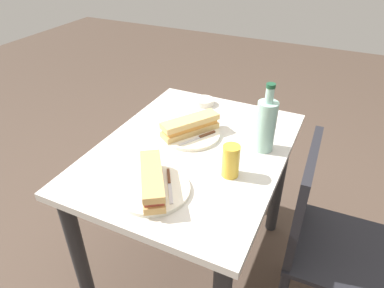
{
  "coord_description": "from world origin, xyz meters",
  "views": [
    {
      "loc": [
        1.05,
        0.5,
        1.5
      ],
      "look_at": [
        0.0,
        0.0,
        0.74
      ],
      "focal_mm": 32.36,
      "sensor_mm": 36.0,
      "label": 1
    }
  ],
  "objects": [
    {
      "name": "ground_plane",
      "position": [
        0.0,
        0.0,
        0.0
      ],
      "size": [
        8.0,
        8.0,
        0.0
      ],
      "primitive_type": "plane",
      "color": "#47382D"
    },
    {
      "name": "olive_bowl",
      "position": [
        -0.38,
        -0.12,
        0.74
      ],
      "size": [
        0.1,
        0.1,
        0.03
      ],
      "primitive_type": "cylinder",
      "color": "silver",
      "rests_on": "dining_table"
    },
    {
      "name": "paper_napkin",
      "position": [
        -0.35,
        0.11,
        0.72
      ],
      "size": [
        0.18,
        0.18,
        0.0
      ],
      "primitive_type": "cube",
      "rotation": [
        0.0,
        0.0,
        0.34
      ],
      "color": "white",
      "rests_on": "dining_table"
    },
    {
      "name": "knife_near",
      "position": [
        0.25,
        0.03,
        0.74
      ],
      "size": [
        0.16,
        0.11,
        0.01
      ],
      "color": "silver",
      "rests_on": "plate_near"
    },
    {
      "name": "water_bottle",
      "position": [
        -0.12,
        0.26,
        0.83
      ],
      "size": [
        0.08,
        0.08,
        0.28
      ],
      "color": "#99C6B7",
      "rests_on": "dining_table"
    },
    {
      "name": "baguette_sandwich_near",
      "position": [
        0.3,
        -0.01,
        0.77
      ],
      "size": [
        0.25,
        0.2,
        0.07
      ],
      "color": "tan",
      "rests_on": "plate_near"
    },
    {
      "name": "plate_near",
      "position": [
        0.3,
        -0.01,
        0.73
      ],
      "size": [
        0.26,
        0.26,
        0.01
      ],
      "primitive_type": "cylinder",
      "color": "silver",
      "rests_on": "dining_table"
    },
    {
      "name": "baguette_sandwich_far",
      "position": [
        -0.09,
        -0.05,
        0.77
      ],
      "size": [
        0.25,
        0.2,
        0.07
      ],
      "color": "tan",
      "rests_on": "plate_far"
    },
    {
      "name": "plate_far",
      "position": [
        -0.09,
        -0.05,
        0.73
      ],
      "size": [
        0.26,
        0.26,
        0.01
      ],
      "primitive_type": "cylinder",
      "color": "silver",
      "rests_on": "dining_table"
    },
    {
      "name": "dining_table",
      "position": [
        0.0,
        0.0,
        0.59
      ],
      "size": [
        0.96,
        0.73,
        0.72
      ],
      "color": "beige",
      "rests_on": "ground"
    },
    {
      "name": "chair_far",
      "position": [
        0.0,
        0.56,
        0.48
      ],
      "size": [
        0.41,
        0.41,
        0.84
      ],
      "color": "black",
      "rests_on": "ground"
    },
    {
      "name": "beer_glass",
      "position": [
        0.1,
        0.2,
        0.78
      ],
      "size": [
        0.06,
        0.06,
        0.12
      ],
      "primitive_type": "cylinder",
      "color": "gold",
      "rests_on": "dining_table"
    },
    {
      "name": "knife_far",
      "position": [
        -0.06,
        0.01,
        0.74
      ],
      "size": [
        0.16,
        0.1,
        0.01
      ],
      "color": "silver",
      "rests_on": "plate_far"
    }
  ]
}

